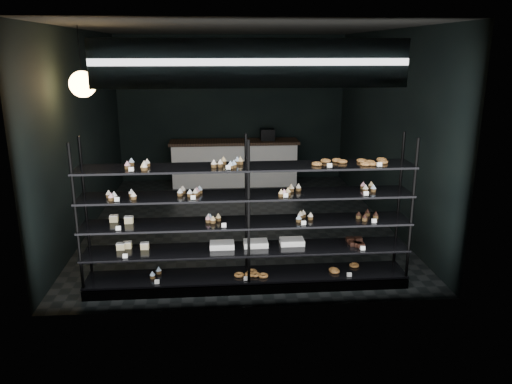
% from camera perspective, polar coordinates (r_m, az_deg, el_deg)
% --- Properties ---
extents(room, '(5.01, 6.01, 3.20)m').
position_cam_1_polar(room, '(8.30, -2.01, 7.06)').
color(room, black).
rests_on(room, ground).
extents(display_shelf, '(4.00, 0.50, 1.91)m').
position_cam_1_polar(display_shelf, '(6.18, -1.19, -5.45)').
color(display_shelf, black).
rests_on(display_shelf, room).
extents(signage, '(3.30, 0.05, 0.50)m').
position_cam_1_polar(signage, '(5.28, -0.50, 14.49)').
color(signage, '#0D0E41').
rests_on(signage, room).
extents(pendant_lamp, '(0.34, 0.34, 0.90)m').
position_cam_1_polar(pendant_lamp, '(7.03, -19.22, 11.56)').
color(pendant_lamp, black).
rests_on(pendant_lamp, room).
extents(service_counter, '(2.79, 0.65, 1.23)m').
position_cam_1_polar(service_counter, '(10.96, -2.43, 3.42)').
color(service_counter, silver).
rests_on(service_counter, room).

